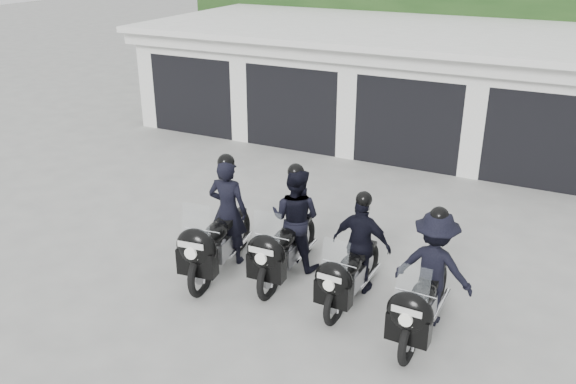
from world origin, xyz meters
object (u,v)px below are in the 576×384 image
at_px(police_bike_b, 291,228).
at_px(police_bike_c, 357,253).
at_px(police_bike_d, 430,278).
at_px(police_bike_a, 220,226).

bearing_deg(police_bike_b, police_bike_c, -12.57).
bearing_deg(police_bike_d, police_bike_a, -179.99).
relative_size(police_bike_b, police_bike_d, 1.02).
distance_m(police_bike_c, police_bike_d, 1.26).
xyz_separation_m(police_bike_a, police_bike_c, (2.35, 0.23, -0.06)).
relative_size(police_bike_c, police_bike_d, 0.94).
height_order(police_bike_b, police_bike_c, police_bike_b).
height_order(police_bike_a, police_bike_c, police_bike_a).
relative_size(police_bike_a, police_bike_b, 1.05).
bearing_deg(police_bike_c, police_bike_b, 171.97).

